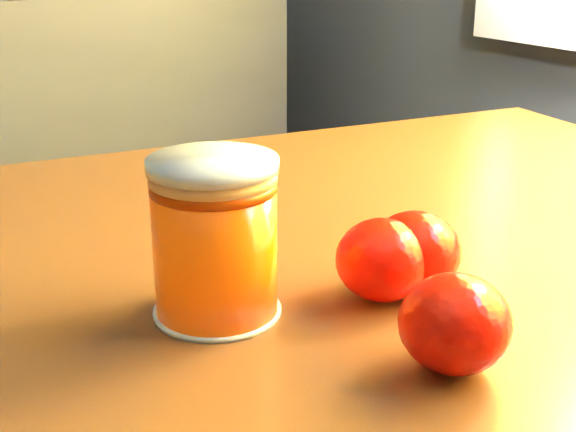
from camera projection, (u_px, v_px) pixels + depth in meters
table at (242, 430)px, 0.54m from camera, size 1.16×0.89×0.79m
juice_glass at (215, 239)px, 0.47m from camera, size 0.08×0.08×0.10m
orange_front at (382, 260)px, 0.50m from camera, size 0.06×0.06×0.05m
orange_back at (415, 252)px, 0.51m from camera, size 0.07×0.07×0.05m
orange_extra at (455, 323)px, 0.42m from camera, size 0.07×0.07×0.05m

